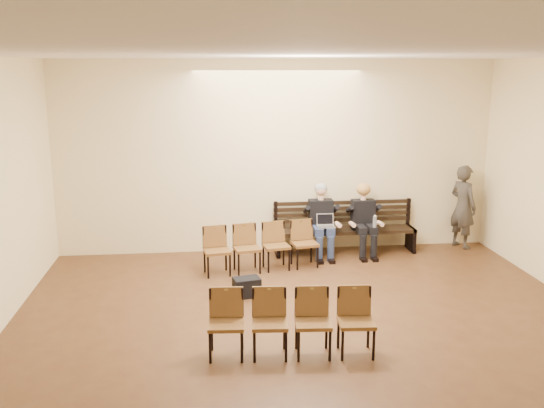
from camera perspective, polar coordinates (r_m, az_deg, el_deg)
The scene contains 11 objects.
ground at distance 6.91m, azimuth 5.60°, elevation -16.44°, with size 10.00×10.00×0.00m, color brown.
room_walls at distance 6.85m, azimuth 4.71°, elevation 5.79°, with size 8.02×10.01×3.51m.
bench at distance 11.28m, azimuth 6.85°, elevation -3.44°, with size 2.60×0.90×0.45m, color black.
seated_man at distance 10.96m, azimuth 4.69°, elevation -1.62°, with size 0.53×0.74×1.28m, color black, non-canonical shape.
seated_woman at distance 11.15m, azimuth 8.65°, elevation -1.70°, with size 0.51×0.71×1.20m, color black, non-canonical shape.
laptop at distance 10.80m, azimuth 5.14°, elevation -2.29°, with size 0.31×0.24×0.22m, color silver.
water_bottle at distance 10.91m, azimuth 9.62°, elevation -2.25°, with size 0.07×0.07×0.23m, color silver.
bag at distance 9.16m, azimuth -2.39°, elevation -7.82°, with size 0.39×0.26×0.29m, color black.
passerby at distance 11.93m, azimuth 17.57°, elevation 0.33°, with size 0.66×0.44×1.82m, color #3B3630.
chair_row_front at distance 10.19m, azimuth -0.98°, elevation -4.11°, with size 1.94×0.44×0.80m, color brown.
chair_row_back at distance 7.29m, azimuth 1.84°, elevation -11.19°, with size 1.96×0.44×0.81m, color brown.
Camera 1 is at (-1.31, -5.89, 3.37)m, focal length 40.00 mm.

